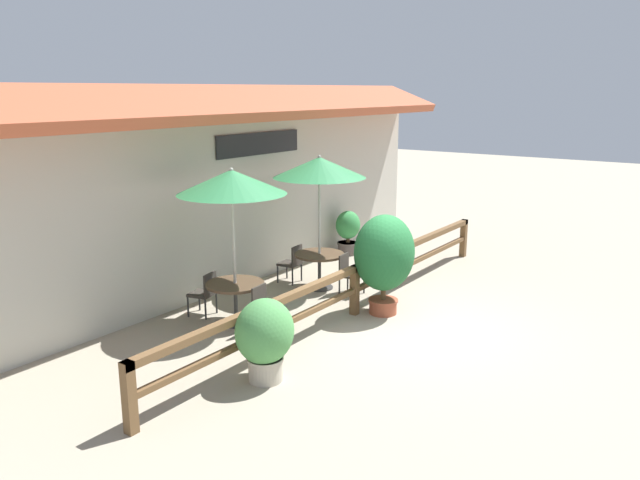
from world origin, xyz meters
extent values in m
plane|color=#9E937F|center=(0.00, 0.00, 0.00)|extent=(60.00, 60.00, 0.00)
cube|color=#BCB7A8|center=(0.00, 4.20, 1.80)|extent=(14.00, 0.40, 3.60)
cube|color=#B25133|center=(0.00, 3.65, 3.88)|extent=(14.28, 1.48, 0.70)
cube|color=black|center=(0.75, 3.97, 3.00)|extent=(2.60, 0.04, 0.47)
cube|color=brown|center=(0.00, 1.05, 0.89)|extent=(10.40, 0.14, 0.11)
cube|color=brown|center=(0.00, 1.05, 0.47)|extent=(10.40, 0.10, 0.09)
cube|color=brown|center=(-5.13, 1.05, 0.47)|extent=(0.14, 0.14, 0.95)
cube|color=brown|center=(0.00, 1.05, 0.47)|extent=(0.14, 0.14, 0.95)
cube|color=brown|center=(5.13, 1.05, 0.47)|extent=(0.14, 0.14, 0.95)
cylinder|color=#B7B2A8|center=(-1.63, 2.55, 1.22)|extent=(0.06, 0.06, 2.43)
cone|color=#33844C|center=(-1.63, 2.55, 2.58)|extent=(1.91, 1.91, 0.42)
sphere|color=#B2ADA3|center=(-1.63, 2.55, 2.79)|extent=(0.07, 0.07, 0.07)
cylinder|color=#4C3826|center=(-1.63, 2.55, 0.74)|extent=(1.05, 1.05, 0.05)
cylinder|color=#333333|center=(-1.63, 2.55, 0.36)|extent=(0.07, 0.07, 0.71)
cylinder|color=#333333|center=(-1.63, 2.55, 0.01)|extent=(0.58, 0.58, 0.03)
cube|color=#332D28|center=(-1.67, 1.75, 0.42)|extent=(0.46, 0.46, 0.05)
cube|color=#332D28|center=(-1.69, 1.94, 0.64)|extent=(0.40, 0.08, 0.40)
cylinder|color=#2D2D2D|center=(-1.84, 1.54, 0.20)|extent=(0.04, 0.04, 0.39)
cylinder|color=#2D2D2D|center=(-1.47, 1.58, 0.20)|extent=(0.04, 0.04, 0.39)
cylinder|color=#2D2D2D|center=(-1.88, 1.92, 0.20)|extent=(0.04, 0.04, 0.39)
cylinder|color=#2D2D2D|center=(-1.50, 1.96, 0.20)|extent=(0.04, 0.04, 0.39)
cube|color=#332D28|center=(-1.69, 3.35, 0.42)|extent=(0.50, 0.50, 0.05)
cube|color=#332D28|center=(-1.64, 3.17, 0.64)|extent=(0.40, 0.12, 0.40)
cylinder|color=#2D2D2D|center=(-1.54, 3.58, 0.20)|extent=(0.04, 0.04, 0.39)
cylinder|color=#2D2D2D|center=(-1.91, 3.50, 0.20)|extent=(0.04, 0.04, 0.39)
cylinder|color=#2D2D2D|center=(-1.46, 3.21, 0.20)|extent=(0.04, 0.04, 0.39)
cylinder|color=#2D2D2D|center=(-1.83, 3.13, 0.20)|extent=(0.04, 0.04, 0.39)
cylinder|color=#B7B2A8|center=(0.91, 2.51, 1.22)|extent=(0.06, 0.06, 2.43)
cone|color=#33844C|center=(0.91, 2.51, 2.58)|extent=(1.91, 1.91, 0.42)
sphere|color=#B2ADA3|center=(0.91, 2.51, 2.79)|extent=(0.07, 0.07, 0.07)
cylinder|color=#4C3826|center=(0.91, 2.51, 0.74)|extent=(1.05, 1.05, 0.05)
cylinder|color=#333333|center=(0.91, 2.51, 0.36)|extent=(0.07, 0.07, 0.71)
cylinder|color=#333333|center=(0.91, 2.51, 0.01)|extent=(0.58, 0.58, 0.03)
cube|color=#332D28|center=(0.96, 1.72, 0.42)|extent=(0.46, 0.46, 0.05)
cube|color=#332D28|center=(0.93, 1.91, 0.64)|extent=(0.40, 0.08, 0.40)
cylinder|color=#2D2D2D|center=(0.79, 1.51, 0.20)|extent=(0.04, 0.04, 0.39)
cylinder|color=#2D2D2D|center=(1.17, 1.55, 0.20)|extent=(0.04, 0.04, 0.39)
cylinder|color=#2D2D2D|center=(0.75, 1.89, 0.20)|extent=(0.04, 0.04, 0.39)
cylinder|color=#2D2D2D|center=(1.12, 1.93, 0.20)|extent=(0.04, 0.04, 0.39)
cube|color=#332D28|center=(0.89, 3.30, 0.42)|extent=(0.47, 0.47, 0.05)
cube|color=#332D28|center=(0.91, 3.11, 0.64)|extent=(0.40, 0.08, 0.40)
cylinder|color=#2D2D2D|center=(1.06, 3.51, 0.20)|extent=(0.04, 0.04, 0.39)
cylinder|color=#2D2D2D|center=(0.68, 3.47, 0.20)|extent=(0.04, 0.04, 0.39)
cylinder|color=#2D2D2D|center=(1.10, 3.13, 0.20)|extent=(0.04, 0.04, 0.39)
cylinder|color=#2D2D2D|center=(0.73, 3.09, 0.20)|extent=(0.04, 0.04, 0.39)
cylinder|color=#B7AD99|center=(-3.07, 0.63, 0.18)|extent=(0.50, 0.50, 0.35)
cylinder|color=#B7AD99|center=(-3.07, 0.63, 0.33)|extent=(0.54, 0.54, 0.04)
ellipsoid|color=#4C934C|center=(-3.07, 0.63, 0.76)|extent=(0.91, 0.82, 0.96)
cylinder|color=#9E4C33|center=(0.36, 0.64, 0.14)|extent=(0.52, 0.52, 0.28)
cylinder|color=#9E4C33|center=(0.36, 0.64, 0.26)|extent=(0.56, 0.56, 0.04)
cylinder|color=brown|center=(0.36, 0.64, 0.49)|extent=(0.09, 0.09, 0.43)
ellipsoid|color=#1E5B2D|center=(0.36, 0.64, 1.19)|extent=(1.22, 1.10, 1.43)
cylinder|color=#564C47|center=(3.63, 3.55, 0.16)|extent=(0.50, 0.50, 0.31)
cylinder|color=#564C47|center=(3.63, 3.55, 0.29)|extent=(0.55, 0.55, 0.04)
cylinder|color=brown|center=(3.63, 3.55, 0.42)|extent=(0.09, 0.09, 0.22)
ellipsoid|color=#338442|center=(3.63, 3.55, 0.77)|extent=(0.67, 0.61, 0.72)
camera|label=1|loc=(-9.42, -4.86, 4.13)|focal=35.00mm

